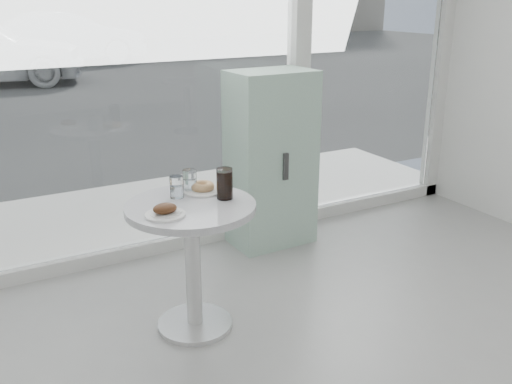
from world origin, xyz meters
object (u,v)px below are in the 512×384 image
plate_fritter (166,211)px  water_tumbler_b (190,182)px  water_tumbler_a (177,188)px  main_table (192,241)px  cola_glass (225,184)px  plate_donut (203,188)px  mint_cabinet (271,159)px  car_silver (64,38)px

plate_fritter → water_tumbler_b: water_tumbler_b is taller
water_tumbler_a → water_tumbler_b: (0.11, 0.06, 0.00)m
main_table → water_tumbler_b: bearing=67.8°
main_table → water_tumbler_a: water_tumbler_a is taller
water_tumbler_a → cola_glass: size_ratio=0.71×
plate_fritter → plate_donut: size_ratio=0.89×
mint_cabinet → water_tumbler_a: bearing=-146.4°
main_table → water_tumbler_a: (-0.03, 0.13, 0.27)m
main_table → mint_cabinet: 1.34m
car_silver → cola_glass: car_silver is taller
plate_donut → water_tumbler_b: bearing=148.3°
mint_cabinet → plate_donut: bearing=-142.5°
mint_cabinet → car_silver: 13.19m
plate_fritter → cola_glass: bearing=13.0°
mint_cabinet → plate_fritter: size_ratio=6.37×
car_silver → water_tumbler_a: bearing=164.4°
car_silver → water_tumbler_b: size_ratio=32.80×
car_silver → plate_donut: size_ratio=18.19×
water_tumbler_b → cola_glass: cola_glass is taller
main_table → plate_fritter: 0.32m
water_tumbler_a → water_tumbler_b: size_ratio=0.96×
plate_donut → water_tumbler_b: 0.08m
plate_fritter → water_tumbler_b: 0.39m
mint_cabinet → water_tumbler_b: (-0.93, -0.66, 0.16)m
water_tumbler_b → cola_glass: (0.12, -0.21, 0.03)m
main_table → mint_cabinet: size_ratio=0.58×
main_table → plate_donut: (0.14, 0.16, 0.24)m
mint_cabinet → plate_donut: size_ratio=5.68×
main_table → cola_glass: size_ratio=4.39×
main_table → water_tumbler_b: 0.35m
main_table → car_silver: (2.09, 14.01, 0.15)m
mint_cabinet → cola_glass: size_ratio=7.62×
water_tumbler_b → mint_cabinet: bearing=35.4°
mint_cabinet → water_tumbler_a: mint_cabinet is taller
mint_cabinet → main_table: bearing=-141.1°
main_table → water_tumbler_a: 0.31m
main_table → cola_glass: (0.20, -0.01, 0.30)m
car_silver → plate_fritter: car_silver is taller
mint_cabinet → plate_donut: 1.13m
mint_cabinet → car_silver: bearing=83.9°
water_tumbler_b → water_tumbler_a: bearing=-149.2°
plate_fritter → cola_glass: 0.40m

